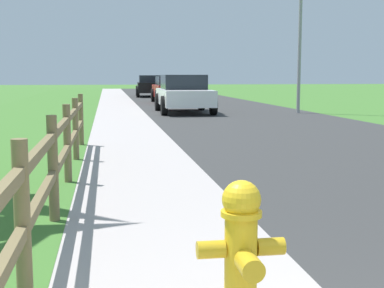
# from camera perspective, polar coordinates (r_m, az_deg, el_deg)

# --- Properties ---
(ground_plane) EXTENTS (120.00, 120.00, 0.00)m
(ground_plane) POSITION_cam_1_polar(r_m,az_deg,el_deg) (26.40, -5.59, 3.89)
(ground_plane) COLOR #3E702B
(road_asphalt) EXTENTS (7.00, 66.00, 0.01)m
(road_asphalt) POSITION_cam_1_polar(r_m,az_deg,el_deg) (28.80, 1.16, 4.22)
(road_asphalt) COLOR #333333
(road_asphalt) RESTS_ON ground
(curb_concrete) EXTENTS (6.00, 66.00, 0.01)m
(curb_concrete) POSITION_cam_1_polar(r_m,az_deg,el_deg) (28.39, -11.90, 4.02)
(curb_concrete) COLOR #ABA19E
(curb_concrete) RESTS_ON ground
(grass_verge) EXTENTS (5.00, 66.00, 0.00)m
(grass_verge) POSITION_cam_1_polar(r_m,az_deg,el_deg) (28.51, -14.92, 3.95)
(grass_verge) COLOR #3E702B
(grass_verge) RESTS_ON ground
(fire_hydrant) EXTENTS (0.55, 0.45, 0.93)m
(fire_hydrant) POSITION_cam_1_polar(r_m,az_deg,el_deg) (3.40, 5.24, -11.11)
(fire_hydrant) COLOR yellow
(fire_hydrant) RESTS_ON ground
(rail_fence) EXTENTS (0.11, 10.79, 1.15)m
(rail_fence) POSITION_cam_1_polar(r_m,az_deg,el_deg) (6.98, -13.65, -0.34)
(rail_fence) COLOR brown
(rail_fence) RESTS_ON ground
(parked_suv_white) EXTENTS (2.18, 4.54, 1.56)m
(parked_suv_white) POSITION_cam_1_polar(r_m,az_deg,el_deg) (22.44, -0.87, 5.35)
(parked_suv_white) COLOR white
(parked_suv_white) RESTS_ON ground
(parked_car_red) EXTENTS (2.15, 4.65, 1.47)m
(parked_car_red) POSITION_cam_1_polar(r_m,az_deg,el_deg) (30.20, -2.10, 5.83)
(parked_car_red) COLOR maroon
(parked_car_red) RESTS_ON ground
(parked_car_black) EXTENTS (2.30, 4.86, 1.52)m
(parked_car_black) POSITION_cam_1_polar(r_m,az_deg,el_deg) (39.10, -4.35, 6.18)
(parked_car_black) COLOR black
(parked_car_black) RESTS_ON ground
(street_lamp) EXTENTS (1.17, 0.20, 6.87)m
(street_lamp) POSITION_cam_1_polar(r_m,az_deg,el_deg) (22.77, 11.62, 13.44)
(street_lamp) COLOR gray
(street_lamp) RESTS_ON ground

